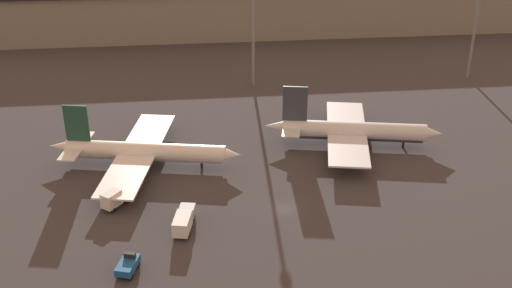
% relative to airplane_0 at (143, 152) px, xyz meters
% --- Properties ---
extents(ground, '(600.00, 600.00, 0.00)m').
position_rel_airplane_0_xyz_m(ground, '(25.22, -18.46, -3.02)').
color(ground, '#383538').
extents(terminal_building, '(195.92, 24.19, 15.69)m').
position_rel_airplane_0_xyz_m(terminal_building, '(25.22, 86.92, 4.87)').
color(terminal_building, gray).
rests_on(terminal_building, ground).
extents(airplane_0, '(37.73, 35.75, 12.27)m').
position_rel_airplane_0_xyz_m(airplane_0, '(0.00, 0.00, 0.00)').
color(airplane_0, white).
rests_on(airplane_0, ground).
extents(airplane_1, '(36.42, 31.39, 12.67)m').
position_rel_airplane_0_xyz_m(airplane_1, '(42.37, 4.25, 0.22)').
color(airplane_1, silver).
rests_on(airplane_1, ground).
extents(service_vehicle_0, '(3.71, 5.15, 2.69)m').
position_rel_airplane_0_xyz_m(service_vehicle_0, '(-0.65, -33.38, -1.77)').
color(service_vehicle_0, '#195199').
rests_on(service_vehicle_0, ground).
extents(service_vehicle_1, '(5.06, 5.65, 3.39)m').
position_rel_airplane_0_xyz_m(service_vehicle_1, '(-4.14, -14.84, -1.15)').
color(service_vehicle_1, '#195199').
rests_on(service_vehicle_1, ground).
extents(service_vehicle_2, '(4.04, 8.28, 3.15)m').
position_rel_airplane_0_xyz_m(service_vehicle_2, '(7.73, -23.05, -1.24)').
color(service_vehicle_2, '#9EA3A8').
rests_on(service_vehicle_2, ground).
extents(lamp_post_1, '(1.80, 1.80, 29.43)m').
position_rel_airplane_0_xyz_m(lamp_post_1, '(25.62, 39.49, 15.30)').
color(lamp_post_1, slate).
rests_on(lamp_post_1, ground).
extents(lamp_post_2, '(1.80, 1.80, 24.51)m').
position_rel_airplane_0_xyz_m(lamp_post_2, '(82.21, 39.49, 12.61)').
color(lamp_post_2, slate).
rests_on(lamp_post_2, ground).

